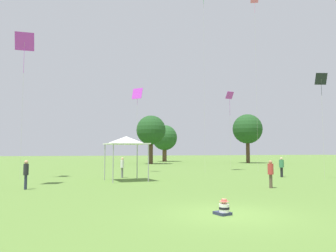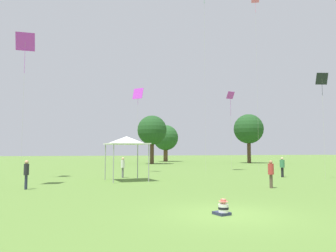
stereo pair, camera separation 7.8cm
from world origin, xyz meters
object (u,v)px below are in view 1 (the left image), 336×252
at_px(person_standing_1, 26,172).
at_px(person_standing_3, 122,165).
at_px(person_standing_0, 271,171).
at_px(distant_tree_1, 151,130).
at_px(seated_toddler, 224,209).
at_px(kite_8, 24,44).
at_px(distant_tree_2, 247,129).
at_px(canopy_tent, 126,141).
at_px(kite_5, 255,10).
at_px(kite_9, 321,82).
at_px(person_standing_2, 281,165).
at_px(kite_3, 230,98).
at_px(distant_tree_0, 165,138).
at_px(kite_2, 137,95).

relative_size(person_standing_1, person_standing_3, 0.99).
bearing_deg(person_standing_0, distant_tree_1, 135.70).
xyz_separation_m(seated_toddler, kite_8, (-8.17, 17.78, 10.59)).
distance_m(person_standing_1, distant_tree_2, 47.91).
height_order(canopy_tent, kite_8, kite_8).
height_order(kite_5, kite_9, kite_5).
distance_m(person_standing_2, kite_9, 7.58).
distance_m(person_standing_3, kite_8, 12.58).
xyz_separation_m(person_standing_0, kite_5, (8.83, 14.31, 17.25)).
height_order(kite_3, kite_9, kite_3).
bearing_deg(seated_toddler, person_standing_0, 31.82).
height_order(person_standing_0, kite_9, kite_9).
distance_m(kite_8, distant_tree_2, 44.04).
bearing_deg(person_standing_3, kite_8, -91.87).
height_order(kite_3, distant_tree_1, kite_3).
bearing_deg(kite_5, distant_tree_1, -5.03).
xyz_separation_m(distant_tree_0, distant_tree_1, (-6.36, -11.83, 0.77)).
height_order(person_standing_1, kite_8, kite_8).
bearing_deg(canopy_tent, distant_tree_2, 44.85).
bearing_deg(canopy_tent, person_standing_1, -151.61).
bearing_deg(person_standing_0, kite_5, 109.01).
relative_size(kite_8, kite_9, 1.39).
bearing_deg(person_standing_0, person_standing_2, 98.81).
height_order(person_standing_3, distant_tree_2, distant_tree_2).
distance_m(person_standing_1, kite_9, 22.68).
height_order(person_standing_1, kite_2, kite_2).
bearing_deg(distant_tree_1, seated_toddler, -102.67).
height_order(person_standing_0, distant_tree_0, distant_tree_0).
relative_size(kite_2, distant_tree_1, 1.05).
height_order(person_standing_2, distant_tree_2, distant_tree_2).
distance_m(canopy_tent, kite_5, 23.21).
relative_size(person_standing_3, distant_tree_2, 0.19).
distance_m(person_standing_2, kite_8, 23.47).
height_order(person_standing_3, kite_3, kite_3).
xyz_separation_m(seated_toddler, person_standing_2, (12.63, 13.10, 0.77)).
height_order(seated_toddler, distant_tree_0, distant_tree_0).
bearing_deg(person_standing_3, kite_3, 119.86).
bearing_deg(person_standing_3, kite_9, 71.56).
relative_size(seated_toddler, kite_9, 0.07).
xyz_separation_m(seated_toddler, kite_5, (15.49, 20.76, 18.02)).
xyz_separation_m(person_standing_0, person_standing_3, (-6.98, 10.36, 0.04)).
xyz_separation_m(person_standing_3, distant_tree_1, (10.29, 27.54, 4.78)).
bearing_deg(kite_3, seated_toddler, 98.39).
xyz_separation_m(person_standing_0, person_standing_2, (5.97, 6.66, -0.00)).
bearing_deg(kite_5, person_standing_1, 96.44).
bearing_deg(canopy_tent, kite_3, 33.25).
relative_size(canopy_tent, distant_tree_0, 0.43).
distance_m(person_standing_1, kite_3, 25.30).
distance_m(person_standing_1, person_standing_2, 19.98).
height_order(seated_toddler, canopy_tent, canopy_tent).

